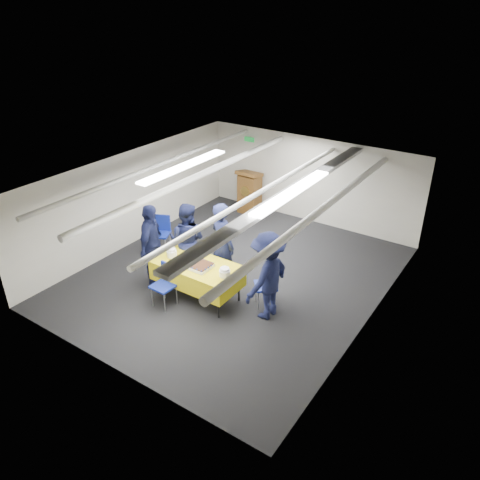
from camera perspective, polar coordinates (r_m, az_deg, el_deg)
name	(u,v)px	position (r m, az deg, el deg)	size (l,w,h in m)	color
ground	(235,275)	(10.34, -0.62, -4.34)	(7.00, 7.00, 0.00)	black
room_shell	(249,194)	(9.77, 1.15, 5.61)	(6.00, 7.00, 2.30)	beige
serving_table	(197,273)	(9.40, -5.24, -4.03)	(1.79, 0.93, 0.77)	black
sheet_cake	(198,265)	(9.16, -5.09, -3.08)	(0.52, 0.40, 0.09)	white
plate_stack_left	(172,253)	(9.57, -8.33, -1.56)	(0.20, 0.20, 0.18)	white
plate_stack_right	(225,272)	(8.84, -1.87, -3.95)	(0.22, 0.22, 0.17)	white
podium	(250,192)	(13.12, 1.17, 5.92)	(0.62, 0.53, 1.25)	brown
chair_near	(166,281)	(9.29, -8.99, -4.91)	(0.43, 0.43, 0.87)	gray
chair_right	(270,282)	(9.16, 3.69, -5.11)	(0.59, 0.59, 0.87)	gray
chair_left	(161,230)	(11.29, -9.58, 1.27)	(0.55, 0.55, 0.87)	gray
sailor_a	(223,245)	(9.64, -2.14, -0.55)	(0.67, 0.44, 1.85)	black
sailor_b	(187,240)	(10.03, -6.48, -0.03)	(0.82, 0.64, 1.69)	black
sailor_c	(152,245)	(9.87, -10.72, -0.58)	(1.04, 0.43, 1.78)	black
sailor_d	(267,276)	(8.68, 3.37, -4.40)	(1.14, 0.65, 1.76)	black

